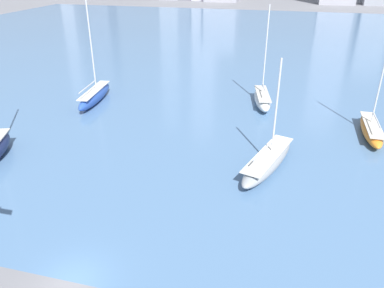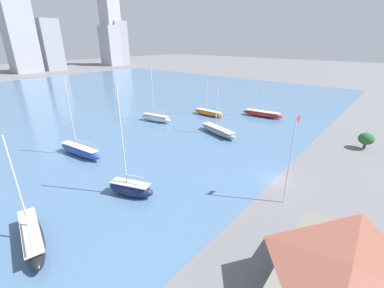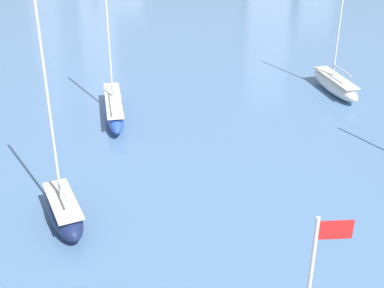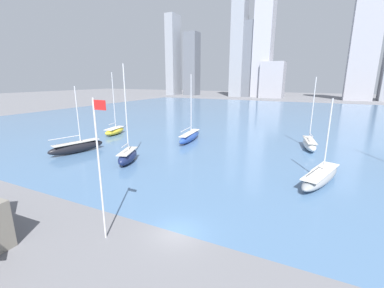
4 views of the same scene
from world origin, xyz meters
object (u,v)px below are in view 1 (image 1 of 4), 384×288
Objects in this scene: sailboat_gray at (268,160)px; sailboat_blue at (95,95)px; sailboat_white at (262,98)px; sailboat_orange at (371,129)px.

sailboat_blue is (-24.50, 12.51, 0.17)m from sailboat_gray.
sailboat_white is at bearing 5.18° from sailboat_blue.
sailboat_gray is 17.31m from sailboat_white.
sailboat_gray is 27.51m from sailboat_blue.
sailboat_blue is at bearing 170.03° from sailboat_gray.
sailboat_white is (-2.01, 17.19, 0.12)m from sailboat_gray.
sailboat_blue is at bearing 176.95° from sailboat_orange.
sailboat_blue reaches higher than sailboat_orange.
sailboat_gray is 14.86m from sailboat_orange.
sailboat_blue is (-22.49, -4.67, 0.05)m from sailboat_white.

